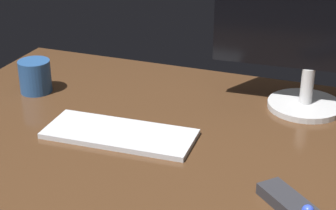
% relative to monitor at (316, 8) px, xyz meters
% --- Properties ---
extents(desk, '(1.40, 0.84, 0.02)m').
position_rel_monitor_xyz_m(desk, '(-0.22, -0.25, -0.28)').
color(desk, '#4C301C').
rests_on(desk, ground).
extents(monitor, '(0.50, 0.19, 0.51)m').
position_rel_monitor_xyz_m(monitor, '(0.00, 0.00, 0.00)').
color(monitor, silver).
rests_on(monitor, desk).
extents(keyboard, '(0.36, 0.16, 0.01)m').
position_rel_monitor_xyz_m(keyboard, '(-0.39, -0.31, -0.26)').
color(keyboard, silver).
rests_on(keyboard, desk).
extents(media_remote, '(0.16, 0.15, 0.04)m').
position_rel_monitor_xyz_m(media_remote, '(0.05, -0.48, -0.25)').
color(media_remote, '#2D2D33').
rests_on(media_remote, desk).
extents(coffee_mug, '(0.09, 0.09, 0.09)m').
position_rel_monitor_xyz_m(coffee_mug, '(-0.72, -0.15, -0.22)').
color(coffee_mug, '#28518C').
rests_on(coffee_mug, desk).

